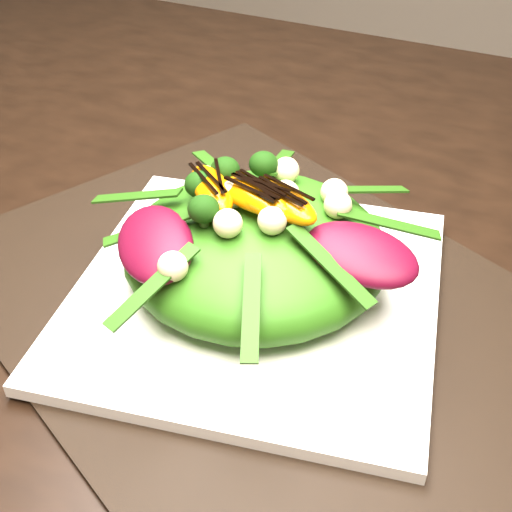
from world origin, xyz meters
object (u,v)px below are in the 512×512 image
at_px(salad_bowl, 256,280).
at_px(orange_segment, 255,184).
at_px(dining_table, 359,224).
at_px(placemat, 256,300).
at_px(plate_base, 256,293).
at_px(lettuce_mound, 256,249).

bearing_deg(salad_bowl, orange_segment, 117.12).
relative_size(dining_table, placemat, 3.26).
height_order(salad_bowl, orange_segment, orange_segment).
bearing_deg(orange_segment, dining_table, 73.96).
relative_size(plate_base, salad_bowl, 1.20).
bearing_deg(plate_base, orange_segment, 117.12).
bearing_deg(placemat, salad_bowl, -45.00).
relative_size(dining_table, salad_bowl, 6.80).
bearing_deg(placemat, lettuce_mound, 0.00).
height_order(placemat, plate_base, plate_base).
bearing_deg(plate_base, salad_bowl, 90.00).
xyz_separation_m(dining_table, lettuce_mound, (-0.03, -0.17, 0.07)).
height_order(dining_table, lettuce_mound, dining_table).
bearing_deg(dining_table, placemat, -100.20).
height_order(dining_table, plate_base, dining_table).
relative_size(plate_base, orange_segment, 4.27).
bearing_deg(salad_bowl, lettuce_mound, 90.00).
distance_m(plate_base, salad_bowl, 0.01).
distance_m(placemat, plate_base, 0.01).
distance_m(placemat, orange_segment, 0.10).
xyz_separation_m(placemat, lettuce_mound, (0.00, 0.00, 0.05)).
bearing_deg(plate_base, lettuce_mound, 90.00).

